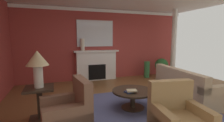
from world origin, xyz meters
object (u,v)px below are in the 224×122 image
(sofa, at_px, (187,88))
(armchair_facing_fireplace, at_px, (178,122))
(vase_tall_corner, at_px, (147,69))
(coffee_table, at_px, (133,95))
(side_table, at_px, (40,102))
(table_lamp, at_px, (37,62))
(potted_plant, at_px, (161,66))
(mantel_mirror, at_px, (95,33))
(fireplace, at_px, (96,66))
(armchair_near_window, at_px, (68,115))
(vase_mantel_left, at_px, (83,45))

(sofa, height_order, armchair_facing_fireplace, armchair_facing_fireplace)
(armchair_facing_fireplace, xyz_separation_m, vase_tall_corner, (1.89, 4.12, 0.04))
(coffee_table, bearing_deg, side_table, 177.34)
(table_lamp, xyz_separation_m, potted_plant, (4.70, 2.43, -0.73))
(potted_plant, bearing_deg, mantel_mirror, 167.32)
(mantel_mirror, bearing_deg, armchair_facing_fireplace, -86.49)
(coffee_table, bearing_deg, mantel_mirror, 92.59)
(sofa, xyz_separation_m, side_table, (-3.82, -0.02, 0.10))
(fireplace, xyz_separation_m, coffee_table, (0.14, -3.03, -0.24))
(armchair_facing_fireplace, bearing_deg, coffee_table, 95.56)
(sofa, distance_m, coffee_table, 1.75)
(sofa, distance_m, potted_plant, 2.57)
(vase_tall_corner, bearing_deg, side_table, -147.32)
(sofa, distance_m, armchair_near_window, 3.37)
(mantel_mirror, distance_m, vase_mantel_left, 0.72)
(armchair_near_window, distance_m, table_lamp, 1.21)
(fireplace, relative_size, mantel_mirror, 1.22)
(side_table, xyz_separation_m, vase_mantel_left, (1.38, 2.88, 1.05))
(armchair_near_window, relative_size, vase_tall_corner, 1.36)
(mantel_mirror, relative_size, vase_tall_corner, 2.10)
(mantel_mirror, height_order, armchair_facing_fireplace, mantel_mirror)
(side_table, height_order, table_lamp, table_lamp)
(armchair_near_window, height_order, potted_plant, armchair_near_window)
(table_lamp, distance_m, potted_plant, 5.34)
(vase_mantel_left, bearing_deg, mantel_mirror, 17.18)
(sofa, height_order, coffee_table, sofa)
(coffee_table, bearing_deg, armchair_facing_fireplace, -84.44)
(sofa, height_order, side_table, sofa)
(fireplace, bearing_deg, armchair_facing_fireplace, -86.40)
(side_table, bearing_deg, sofa, 0.29)
(sofa, xyz_separation_m, vase_mantel_left, (-2.44, 2.86, 1.15))
(table_lamp, relative_size, vase_tall_corner, 1.07)
(table_lamp, bearing_deg, vase_tall_corner, 32.68)
(vase_mantel_left, relative_size, potted_plant, 0.56)
(coffee_table, height_order, vase_tall_corner, vase_tall_corner)
(armchair_facing_fireplace, relative_size, vase_mantel_left, 2.04)
(side_table, relative_size, potted_plant, 0.84)
(coffee_table, xyz_separation_m, vase_mantel_left, (-0.69, 2.98, 1.11))
(sofa, distance_m, side_table, 3.82)
(vase_tall_corner, bearing_deg, armchair_facing_fireplace, -114.67)
(mantel_mirror, xyz_separation_m, table_lamp, (-1.93, -3.05, -0.66))
(mantel_mirror, bearing_deg, vase_tall_corner, -10.95)
(sofa, relative_size, vase_tall_corner, 3.11)
(fireplace, height_order, armchair_near_window, fireplace)
(armchair_facing_fireplace, relative_size, table_lamp, 1.27)
(mantel_mirror, xyz_separation_m, coffee_table, (0.14, -3.15, -1.55))
(mantel_mirror, distance_m, side_table, 3.90)
(mantel_mirror, bearing_deg, vase_mantel_left, -162.82)
(vase_tall_corner, distance_m, potted_plant, 0.65)
(mantel_mirror, bearing_deg, fireplace, -90.00)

